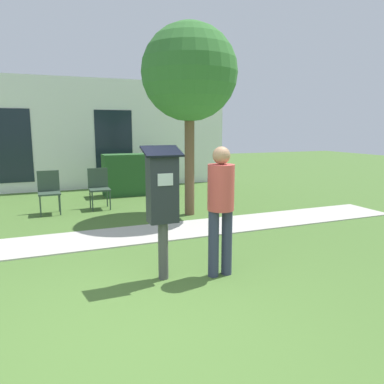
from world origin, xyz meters
The scene contains 9 objects.
ground_plane centered at (0.00, 0.00, 0.00)m, with size 40.00×40.00×0.00m, color #476B2D.
sidewalk centered at (0.00, 2.96, 0.01)m, with size 12.00×1.10×0.02m.
building_facade centered at (0.00, 8.34, 1.60)m, with size 10.00×0.26×3.20m.
parking_meter centered at (0.60, 1.04, 1.02)m, with size 0.44×0.31×1.59m.
person_standing centered at (1.28, 0.88, 0.93)m, with size 0.32×0.32×1.58m.
outdoor_chair_left centered at (-0.55, 5.28, 0.53)m, with size 0.44×0.44×0.90m.
outdoor_chair_middle centered at (0.50, 5.39, 0.53)m, with size 0.44×0.44×0.90m.
hedge_row centered at (1.75, 6.80, 0.55)m, with size 1.83×0.60×1.10m.
tree centered at (2.15, 4.05, 2.84)m, with size 1.90×1.90×3.82m.
Camera 1 is at (-0.70, -3.04, 1.80)m, focal length 35.00 mm.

